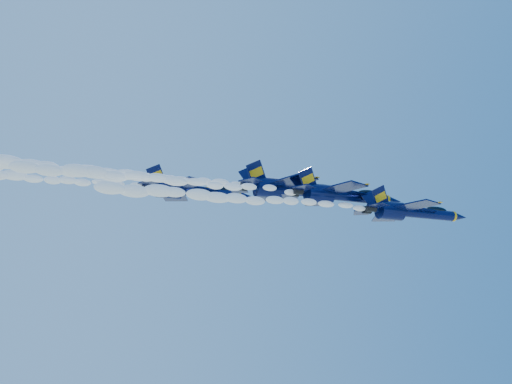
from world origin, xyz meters
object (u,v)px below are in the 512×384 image
object	(u,v)px
jet_third	(293,189)
jet_fourth	(192,191)
jet_lead	(411,212)
jet_second	(341,195)

from	to	relation	value
jet_third	jet_fourth	size ratio (longest dim) A/B	1.04
jet_lead	jet_third	xyz separation A→B (m)	(-13.41, 10.00, 4.51)
jet_second	jet_third	xyz separation A→B (m)	(-4.12, 7.19, 2.28)
jet_lead	jet_fourth	xyz separation A→B (m)	(-25.86, 21.10, 5.94)
jet_lead	jet_fourth	world-z (taller)	jet_fourth
jet_third	jet_second	bearing A→B (deg)	-60.19
jet_lead	jet_fourth	size ratio (longest dim) A/B	0.91
jet_third	jet_fourth	world-z (taller)	jet_fourth
jet_second	jet_third	world-z (taller)	jet_third
jet_fourth	jet_second	bearing A→B (deg)	-47.82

